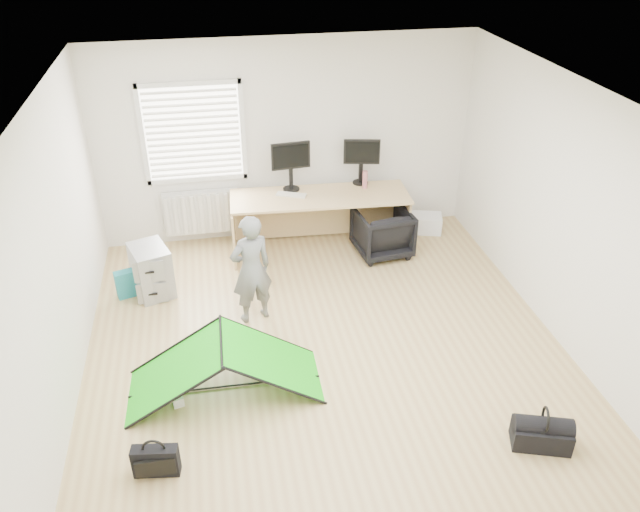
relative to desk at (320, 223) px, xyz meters
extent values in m
plane|color=tan|center=(-0.34, -2.17, -0.40)|extent=(5.50, 5.50, 0.00)
cube|color=silver|center=(-0.34, 0.58, 0.95)|extent=(5.00, 0.02, 2.70)
cube|color=silver|center=(-1.54, 0.54, 1.15)|extent=(1.20, 0.06, 1.20)
cube|color=silver|center=(-1.54, 0.50, 0.05)|extent=(1.00, 0.12, 0.60)
cube|color=tan|center=(0.00, 0.00, 0.00)|extent=(2.36, 0.87, 0.79)
cube|color=#939598|center=(-2.17, -0.67, -0.09)|extent=(0.55, 0.63, 0.62)
cube|color=black|center=(-0.34, 0.25, 0.64)|extent=(0.52, 0.16, 0.49)
cube|color=black|center=(0.61, 0.29, 0.62)|extent=(0.49, 0.20, 0.46)
cube|color=beige|center=(-0.36, 0.08, 0.40)|extent=(0.41, 0.27, 0.02)
cylinder|color=#AB6064|center=(0.63, 0.12, 0.52)|extent=(0.09, 0.09, 0.24)
imported|color=black|center=(0.79, -0.27, -0.08)|extent=(0.76, 0.78, 0.64)
imported|color=slate|center=(-1.03, -1.42, 0.25)|extent=(0.55, 0.45, 1.30)
cube|color=white|center=(1.57, 0.21, -0.27)|extent=(0.51, 0.42, 0.25)
cube|color=teal|center=(-2.46, -0.68, -0.23)|extent=(0.31, 0.21, 0.34)
cube|color=black|center=(-2.05, -3.45, -0.25)|extent=(0.40, 0.17, 0.29)
cube|color=silver|center=(-1.88, -2.67, -0.35)|extent=(0.12, 0.12, 0.10)
cube|color=black|center=(1.25, -3.77, -0.29)|extent=(0.56, 0.40, 0.22)
camera|label=1|loc=(-1.38, -7.22, 3.86)|focal=35.00mm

